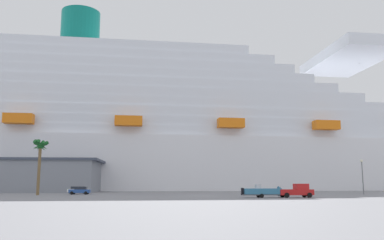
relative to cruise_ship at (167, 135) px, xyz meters
name	(u,v)px	position (x,y,z in m)	size (l,w,h in m)	color
ground_plane	(192,192)	(6.58, -28.94, -18.63)	(600.00, 600.00, 0.00)	gray
cruise_ship	(167,135)	(0.00, 0.00, 0.00)	(263.97, 52.88, 68.37)	white
pickup_truck	(297,191)	(20.35, -73.39, -17.59)	(5.71, 2.56, 2.20)	red
small_boat_on_trailer	(266,192)	(15.19, -73.71, -17.67)	(8.26, 2.17, 2.15)	#595960
palm_tree	(40,150)	(-25.41, -56.41, -9.92)	(3.30, 3.20, 10.80)	brown
street_lamp	(362,171)	(39.99, -56.60, -13.89)	(0.56, 0.56, 7.16)	slate
parked_car_blue_suv	(80,190)	(-18.19, -51.91, -17.80)	(4.24, 2.20, 1.58)	#264C99
parked_car_white_van	(79,190)	(-20.10, -44.08, -17.79)	(5.02, 2.75, 1.58)	white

